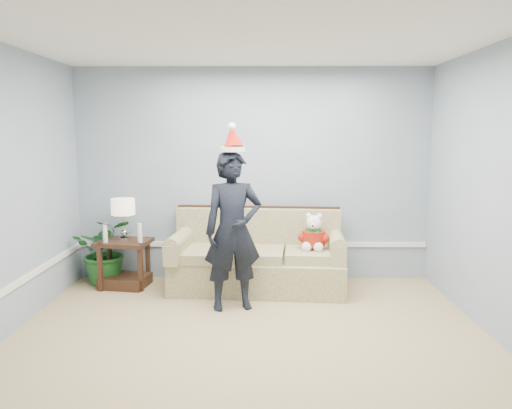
{
  "coord_description": "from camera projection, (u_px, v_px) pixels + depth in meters",
  "views": [
    {
      "loc": [
        0.11,
        -3.85,
        1.88
      ],
      "look_at": [
        0.05,
        1.55,
        1.11
      ],
      "focal_mm": 35.0,
      "sensor_mm": 36.0,
      "label": 1
    }
  ],
  "objects": [
    {
      "name": "candle_pair",
      "position": [
        122.0,
        234.0,
        5.96
      ],
      "size": [
        0.48,
        0.06,
        0.23
      ],
      "color": "silver",
      "rests_on": "side_table"
    },
    {
      "name": "sofa",
      "position": [
        258.0,
        260.0,
        6.07
      ],
      "size": [
        2.13,
        1.04,
        0.97
      ],
      "rotation": [
        0.0,
        0.0,
        -0.08
      ],
      "color": "brown",
      "rests_on": "room_shell"
    },
    {
      "name": "man",
      "position": [
        233.0,
        231.0,
        5.3
      ],
      "size": [
        0.7,
        0.55,
        1.7
      ],
      "primitive_type": "imported",
      "rotation": [
        0.0,
        0.0,
        0.25
      ],
      "color": "black",
      "rests_on": "room_shell"
    },
    {
      "name": "santa_hat",
      "position": [
        233.0,
        139.0,
        5.17
      ],
      "size": [
        0.33,
        0.36,
        0.31
      ],
      "rotation": [
        0.0,
        0.0,
        0.36
      ],
      "color": "white",
      "rests_on": "man"
    },
    {
      "name": "wainscot_trim",
      "position": [
        138.0,
        272.0,
        5.19
      ],
      "size": [
        4.49,
        4.99,
        0.06
      ],
      "color": "white",
      "rests_on": "room_shell"
    },
    {
      "name": "houseplant",
      "position": [
        107.0,
        250.0,
        6.26
      ],
      "size": [
        0.86,
        0.78,
        0.84
      ],
      "primitive_type": "imported",
      "rotation": [
        0.0,
        0.0,
        0.17
      ],
      "color": "#1C5922",
      "rests_on": "room_shell"
    },
    {
      "name": "table_lamp",
      "position": [
        123.0,
        208.0,
        6.08
      ],
      "size": [
        0.29,
        0.29,
        0.51
      ],
      "color": "silver",
      "rests_on": "side_table"
    },
    {
      "name": "room_shell",
      "position": [
        247.0,
        202.0,
        3.88
      ],
      "size": [
        4.54,
        5.04,
        2.74
      ],
      "color": "tan",
      "rests_on": "ground"
    },
    {
      "name": "side_table",
      "position": [
        125.0,
        268.0,
        6.14
      ],
      "size": [
        0.67,
        0.59,
        0.58
      ],
      "rotation": [
        0.0,
        0.0,
        -0.16
      ],
      "color": "#3E1F16",
      "rests_on": "room_shell"
    },
    {
      "name": "teddy_bear",
      "position": [
        314.0,
        236.0,
        5.92
      ],
      "size": [
        0.32,
        0.34,
        0.44
      ],
      "rotation": [
        0.0,
        0.0,
        -0.21
      ],
      "color": "white",
      "rests_on": "sofa"
    }
  ]
}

